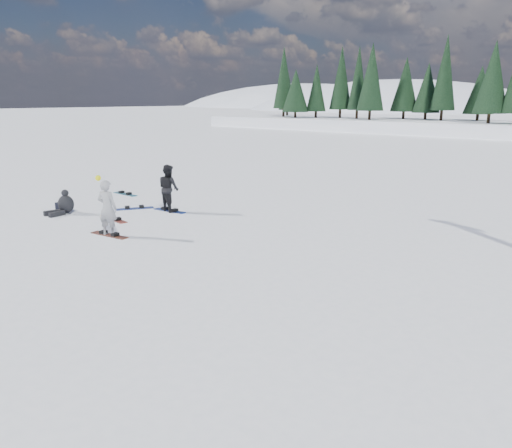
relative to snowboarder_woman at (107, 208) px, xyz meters
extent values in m
plane|color=white|center=(0.62, 1.18, -0.92)|extent=(420.00, 420.00, 0.00)
ellipsoid|color=white|center=(-69.38, 171.18, -14.54)|extent=(143.00, 110.00, 49.50)
ellipsoid|color=white|center=(-139.38, 211.18, -15.22)|extent=(169.00, 130.00, 52.00)
cone|color=black|center=(-37.38, 56.18, 4.33)|extent=(3.20, 3.20, 7.50)
cone|color=black|center=(-34.34, 56.18, 4.33)|extent=(3.20, 3.20, 7.50)
cone|color=black|center=(-31.30, 56.18, 4.33)|extent=(3.20, 3.20, 7.50)
cone|color=black|center=(-28.26, 56.18, 4.33)|extent=(3.20, 3.20, 7.50)
cone|color=black|center=(-25.22, 56.18, 4.33)|extent=(3.20, 3.20, 7.50)
cone|color=black|center=(-22.18, 56.18, 4.33)|extent=(3.20, 3.20, 7.50)
cone|color=black|center=(-19.14, 56.18, 4.33)|extent=(3.20, 3.20, 7.50)
cone|color=black|center=(-16.10, 56.18, 4.33)|extent=(3.20, 3.20, 7.50)
cone|color=black|center=(-13.06, 56.18, 4.33)|extent=(3.20, 3.20, 7.50)
cone|color=black|center=(-10.02, 56.18, 4.33)|extent=(3.20, 3.20, 7.50)
cone|color=black|center=(-6.98, 56.18, 4.33)|extent=(3.20, 3.20, 7.50)
cone|color=black|center=(-3.94, 56.18, 4.33)|extent=(3.20, 3.20, 7.50)
imported|color=#99999E|center=(0.00, 0.00, -0.01)|extent=(0.78, 0.66, 1.82)
sphere|color=#FFF90D|center=(-0.20, -0.12, 0.96)|extent=(0.18, 0.18, 0.18)
imported|color=black|center=(-1.28, 3.65, 0.00)|extent=(0.99, 0.82, 1.85)
ellipsoid|color=black|center=(-4.04, 0.83, -0.55)|extent=(0.70, 0.61, 0.70)
sphere|color=black|center=(-4.04, 0.83, -0.12)|extent=(0.27, 0.27, 0.27)
cube|color=black|center=(-3.88, 0.32, -0.83)|extent=(0.23, 0.63, 0.18)
cube|color=black|center=(-4.21, 0.32, -0.83)|extent=(0.29, 0.64, 0.18)
cube|color=black|center=(-4.74, 1.03, -0.77)|extent=(0.48, 0.35, 0.30)
cube|color=brown|center=(0.00, 0.00, -0.91)|extent=(1.52, 0.46, 0.03)
cube|color=#1D3BA0|center=(-1.28, 3.65, -0.91)|extent=(1.52, 0.43, 0.03)
cube|color=teal|center=(-5.58, 4.64, -0.91)|extent=(1.50, 0.30, 0.03)
cube|color=#1D38A0|center=(-2.69, 3.01, -0.91)|extent=(1.03, 1.42, 0.03)
cube|color=#9D3422|center=(-1.75, 1.39, -0.91)|extent=(1.52, 0.46, 0.03)
camera|label=1|loc=(13.69, -8.92, 3.42)|focal=35.00mm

